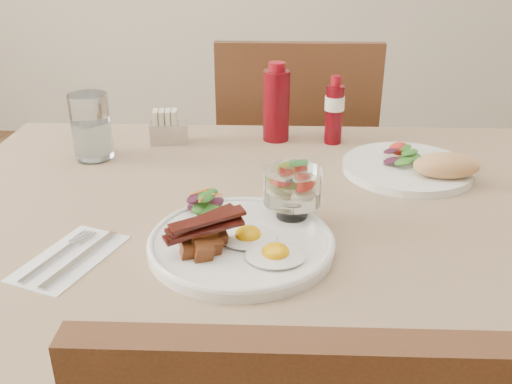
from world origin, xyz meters
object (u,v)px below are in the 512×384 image
at_px(second_plate, 416,166).
at_px(chair_far, 294,175).
at_px(table, 305,254).
at_px(main_plate, 241,244).
at_px(hot_sauce_bottle, 334,111).
at_px(fruit_cup, 293,186).
at_px(ketchup_bottle, 276,104).
at_px(sugar_caddy, 168,129).
at_px(water_glass, 92,130).

bearing_deg(second_plate, chair_far, 113.31).
distance_m(table, second_plate, 0.29).
relative_size(main_plate, second_plate, 1.11).
relative_size(table, hot_sauce_bottle, 8.84).
relative_size(table, chair_far, 1.43).
height_order(fruit_cup, ketchup_bottle, ketchup_bottle).
distance_m(ketchup_bottle, hot_sauce_bottle, 0.13).
bearing_deg(second_plate, ketchup_bottle, 145.46).
distance_m(main_plate, sugar_caddy, 0.49).
bearing_deg(water_glass, chair_far, 45.69).
xyz_separation_m(fruit_cup, ketchup_bottle, (-0.03, 0.40, 0.01)).
bearing_deg(hot_sauce_bottle, second_plate, -49.45).
bearing_deg(sugar_caddy, hot_sauce_bottle, -4.37).
bearing_deg(chair_far, fruit_cup, -92.16).
bearing_deg(fruit_cup, ketchup_bottle, 93.92).
distance_m(table, fruit_cup, 0.17).
xyz_separation_m(chair_far, hot_sauce_bottle, (0.07, -0.33, 0.30)).
bearing_deg(fruit_cup, table, 63.63).
xyz_separation_m(table, fruit_cup, (-0.03, -0.05, 0.16)).
bearing_deg(fruit_cup, main_plate, -134.61).
height_order(second_plate, sugar_caddy, sugar_caddy).
bearing_deg(ketchup_bottle, chair_far, 80.26).
relative_size(fruit_cup, water_glass, 0.70).
relative_size(ketchup_bottle, sugar_caddy, 2.02).
height_order(ketchup_bottle, water_glass, ketchup_bottle).
distance_m(fruit_cup, sugar_caddy, 0.46).
height_order(table, fruit_cup, fruit_cup).
relative_size(fruit_cup, second_plate, 0.38).
relative_size(chair_far, sugar_caddy, 10.80).
height_order(second_plate, ketchup_bottle, ketchup_bottle).
bearing_deg(main_plate, ketchup_bottle, 84.10).
distance_m(chair_far, water_glass, 0.68).
height_order(second_plate, water_glass, water_glass).
bearing_deg(chair_far, ketchup_bottle, -99.74).
relative_size(sugar_caddy, water_glass, 0.64).
distance_m(ketchup_bottle, water_glass, 0.40).
relative_size(main_plate, hot_sauce_bottle, 1.86).
relative_size(chair_far, water_glass, 6.88).
distance_m(main_plate, second_plate, 0.43).
height_order(hot_sauce_bottle, water_glass, hot_sauce_bottle).
height_order(main_plate, hot_sauce_bottle, hot_sauce_bottle).
relative_size(fruit_cup, sugar_caddy, 1.10).
height_order(fruit_cup, second_plate, fruit_cup).
xyz_separation_m(second_plate, water_glass, (-0.65, 0.06, 0.04)).
bearing_deg(table, ketchup_bottle, 98.97).
distance_m(second_plate, sugar_caddy, 0.53).
bearing_deg(main_plate, water_glass, 132.68).
xyz_separation_m(main_plate, hot_sauce_bottle, (0.18, 0.46, 0.06)).
bearing_deg(water_glass, second_plate, -5.62).
xyz_separation_m(second_plate, ketchup_bottle, (-0.27, 0.19, 0.06)).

